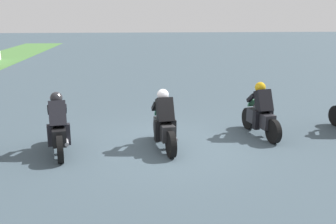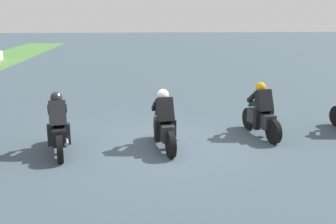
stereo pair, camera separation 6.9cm
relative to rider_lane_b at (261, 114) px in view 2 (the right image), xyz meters
The scene contains 4 objects.
ground_plane 2.79m from the rider_lane_b, 104.06° to the left, with size 120.00×120.00×0.00m, color #3D4D58.
rider_lane_b is the anchor object (origin of this frame).
rider_lane_c 2.89m from the rider_lane_b, 106.64° to the left, with size 2.04×0.61×1.51m.
rider_lane_d 5.45m from the rider_lane_b, 100.36° to the left, with size 2.03×0.64×1.51m.
Camera 2 is at (-9.79, 0.74, 3.37)m, focal length 42.38 mm.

